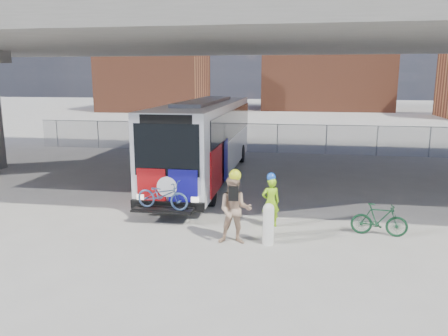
% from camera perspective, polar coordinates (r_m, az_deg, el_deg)
% --- Properties ---
extents(ground, '(160.00, 160.00, 0.00)m').
position_cam_1_polar(ground, '(16.19, 1.21, -5.09)').
color(ground, '#9E9991').
rests_on(ground, ground).
extents(bus, '(2.67, 13.01, 3.69)m').
position_cam_1_polar(bus, '(20.34, -2.52, 4.46)').
color(bus, silver).
rests_on(bus, ground).
extents(overpass, '(40.00, 16.00, 7.95)m').
position_cam_1_polar(overpass, '(19.55, 3.12, 17.19)').
color(overpass, '#605E59').
rests_on(overpass, ground).
extents(chainlink_fence, '(30.00, 0.06, 30.00)m').
position_cam_1_polar(chainlink_fence, '(27.62, 4.93, 4.94)').
color(chainlink_fence, gray).
rests_on(chainlink_fence, ground).
extents(brick_buildings, '(54.00, 22.00, 12.00)m').
position_cam_1_polar(brick_buildings, '(63.57, 8.97, 12.32)').
color(brick_buildings, brown).
rests_on(brick_buildings, ground).
extents(smokestack, '(2.20, 2.20, 25.00)m').
position_cam_1_polar(smokestack, '(71.72, 20.00, 17.38)').
color(smokestack, brown).
rests_on(smokestack, ground).
extents(bollard, '(0.32, 0.32, 1.22)m').
position_cam_1_polar(bollard, '(12.55, 5.82, -7.10)').
color(bollard, silver).
rests_on(bollard, ground).
extents(cyclist_hivis, '(0.69, 0.58, 1.77)m').
position_cam_1_polar(cyclist_hivis, '(13.97, 6.12, -4.29)').
color(cyclist_hivis, '#8FD716').
rests_on(cyclist_hivis, ground).
extents(cyclist_tan, '(1.03, 0.84, 2.18)m').
position_cam_1_polar(cyclist_tan, '(12.46, 1.43, -5.38)').
color(cyclist_tan, tan).
rests_on(cyclist_tan, ground).
extents(bike_parked, '(1.69, 0.64, 0.99)m').
position_cam_1_polar(bike_parked, '(14.02, 19.61, -6.38)').
color(bike_parked, '#123920').
rests_on(bike_parked, ground).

